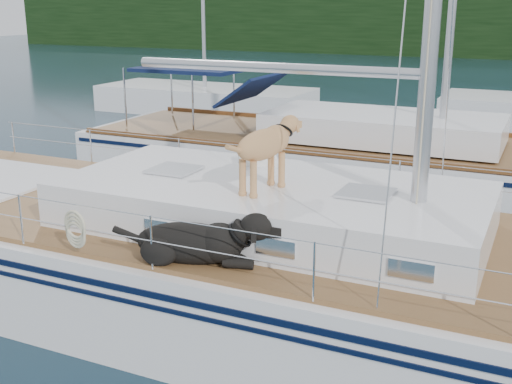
% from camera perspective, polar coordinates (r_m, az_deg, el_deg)
% --- Properties ---
extents(ground, '(120.00, 120.00, 0.00)m').
position_cam_1_polar(ground, '(8.88, -3.52, -9.90)').
color(ground, black).
rests_on(ground, ground).
extents(tree_line, '(90.00, 3.00, 6.00)m').
position_cam_1_polar(tree_line, '(52.13, 21.36, 14.32)').
color(tree_line, black).
rests_on(tree_line, ground).
extents(shore_bank, '(92.00, 1.00, 1.20)m').
position_cam_1_polar(shore_bank, '(53.42, 21.18, 11.77)').
color(shore_bank, '#595147').
rests_on(shore_bank, ground).
extents(main_sailboat, '(12.00, 3.83, 14.01)m').
position_cam_1_polar(main_sailboat, '(8.55, -3.06, -5.98)').
color(main_sailboat, white).
rests_on(main_sailboat, ground).
extents(neighbor_sailboat, '(11.00, 3.50, 13.30)m').
position_cam_1_polar(neighbor_sailboat, '(14.19, 6.79, 2.83)').
color(neighbor_sailboat, white).
rests_on(neighbor_sailboat, ground).
extents(bg_boat_west, '(8.00, 3.00, 11.65)m').
position_cam_1_polar(bg_boat_west, '(24.34, -4.54, 8.13)').
color(bg_boat_west, white).
rests_on(bg_boat_west, ground).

